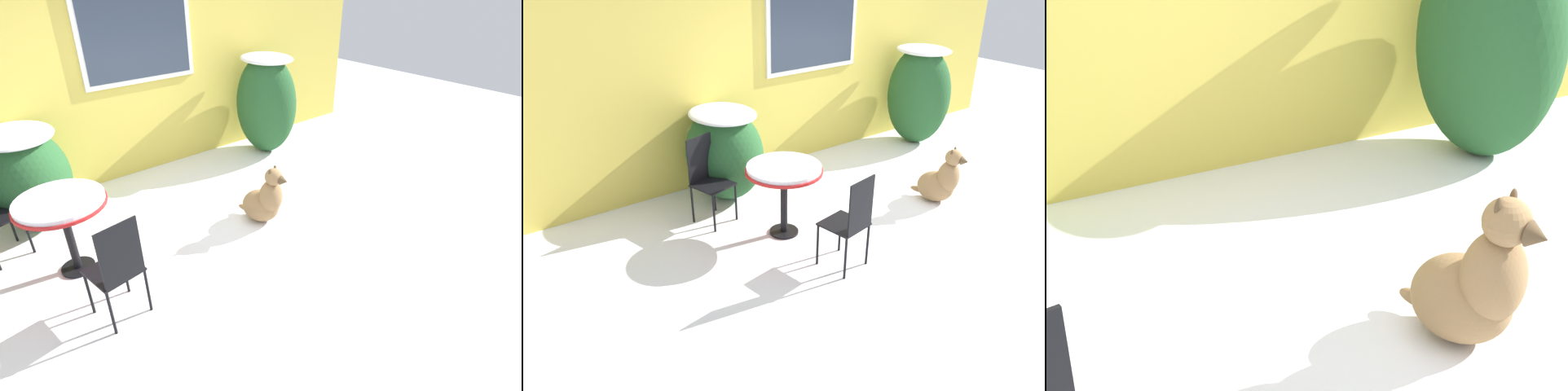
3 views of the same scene
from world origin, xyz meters
TOP-DOWN VIEW (x-y plane):
  - ground_plane at (0.00, 0.00)m, footprint 16.00×16.00m
  - house_wall at (0.01, 2.20)m, footprint 8.00×0.10m
  - shrub_left at (-1.52, 1.71)m, footprint 0.88×1.06m
  - shrub_middle at (1.80, 1.63)m, footprint 0.84×0.98m
  - patio_table at (-1.47, 0.58)m, footprint 0.80×0.80m
  - patio_chair_near_table at (-1.97, 1.32)m, footprint 0.46×0.46m
  - patio_chair_far_side at (-1.35, -0.31)m, footprint 0.43×0.43m
  - dog at (0.48, 0.08)m, footprint 0.50×0.63m

SIDE VIEW (x-z plane):
  - ground_plane at x=0.00m, z-range 0.00..0.00m
  - dog at x=0.48m, z-range -0.09..0.61m
  - patio_chair_near_table at x=-1.97m, z-range 0.04..1.01m
  - patio_chair_far_side at x=-1.35m, z-range 0.04..1.01m
  - shrub_left at x=-1.52m, z-range 0.04..1.14m
  - patio_table at x=-1.47m, z-range 0.29..1.08m
  - shrub_middle at x=1.80m, z-range 0.04..1.50m
  - house_wall at x=0.01m, z-range 0.04..2.89m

